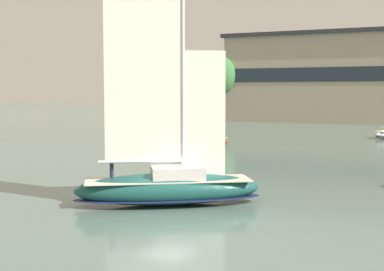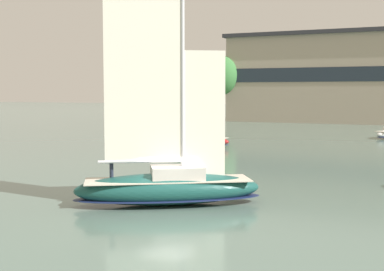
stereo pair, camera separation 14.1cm
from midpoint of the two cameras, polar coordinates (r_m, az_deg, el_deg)
name	(u,v)px [view 2 (the right image)]	position (r m, az deg, el deg)	size (l,w,h in m)	color
ground_plane	(168,205)	(27.99, -2.42, -7.37)	(400.00, 400.00, 0.00)	slate
waterfront_building	(338,77)	(104.89, 15.32, 6.00)	(41.48, 13.73, 16.79)	tan
tree_shore_left	(223,76)	(104.69, 3.38, 6.40)	(6.17, 6.17, 12.70)	brown
tree_shore_center	(187,79)	(107.31, -0.52, 6.01)	(5.70, 5.70, 11.72)	#4C3828
sailboat_main	(168,184)	(27.79, -2.40, -5.23)	(9.67, 7.55, 13.38)	#194C47
sailboat_moored_near_marina	(200,140)	(57.30, 0.91, -0.46)	(7.25, 2.81, 9.72)	maroon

